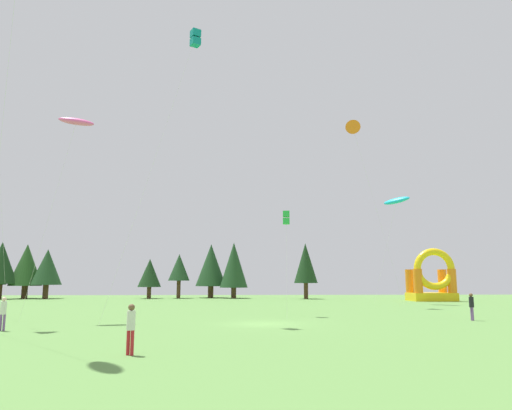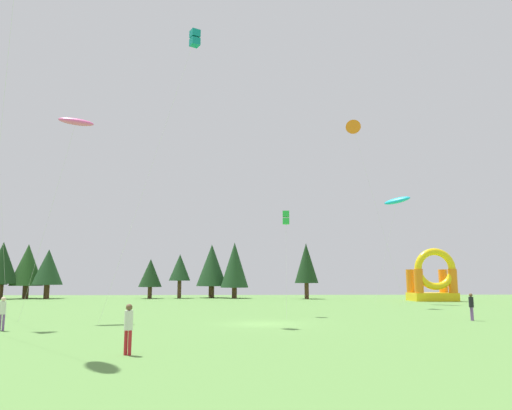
# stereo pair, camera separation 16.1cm
# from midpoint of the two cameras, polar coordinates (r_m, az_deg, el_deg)

# --- Properties ---
(ground_plane) EXTENTS (120.00, 120.00, 0.00)m
(ground_plane) POSITION_cam_midpoint_polar(r_m,az_deg,el_deg) (31.56, 0.94, -13.90)
(ground_plane) COLOR #5B8C42
(kite_orange_delta) EXTENTS (5.47, 2.27, 20.32)m
(kite_orange_delta) POSITION_cam_midpoint_polar(r_m,az_deg,el_deg) (55.54, 11.36, 8.80)
(kite_orange_delta) COLOR orange
(kite_orange_delta) RESTS_ON ground_plane
(kite_pink_parafoil) EXTENTS (4.15, 1.55, 14.73)m
(kite_pink_parafoil) POSITION_cam_midpoint_polar(r_m,az_deg,el_deg) (38.34, -20.62, 9.21)
(kite_pink_parafoil) COLOR #EA599E
(kite_pink_parafoil) RESTS_ON ground_plane
(kite_teal_box) EXTENTS (5.67, 3.34, 20.95)m
(kite_teal_box) POSITION_cam_midpoint_polar(r_m,az_deg,el_deg) (37.65, -7.35, 18.93)
(kite_teal_box) COLOR #0C7F7A
(kite_teal_box) RESTS_ON ground_plane
(kite_green_box) EXTENTS (0.59, 2.84, 8.29)m
(kite_green_box) POSITION_cam_midpoint_polar(r_m,az_deg,el_deg) (38.99, 3.48, -1.52)
(kite_green_box) COLOR green
(kite_green_box) RESTS_ON ground_plane
(kite_cyan_parafoil) EXTENTS (4.30, 3.69, 13.04)m
(kite_cyan_parafoil) POSITION_cam_midpoint_polar(r_m,az_deg,el_deg) (60.88, 16.23, 0.50)
(kite_cyan_parafoil) COLOR #19B7CC
(kite_cyan_parafoil) RESTS_ON ground_plane
(person_near_camera) EXTENTS (0.37, 0.37, 1.84)m
(person_near_camera) POSITION_cam_midpoint_polar(r_m,az_deg,el_deg) (30.58, -27.88, -11.00)
(person_near_camera) COLOR #724C8C
(person_near_camera) RESTS_ON ground_plane
(person_midfield) EXTENTS (0.32, 0.32, 1.86)m
(person_midfield) POSITION_cam_midpoint_polar(r_m,az_deg,el_deg) (37.08, 24.04, -10.69)
(person_midfield) COLOR #724C8C
(person_midfield) RESTS_ON ground_plane
(person_left_edge) EXTENTS (0.42, 0.42, 1.87)m
(person_left_edge) POSITION_cam_midpoint_polar(r_m,az_deg,el_deg) (19.20, -14.84, -13.53)
(person_left_edge) COLOR #B21E26
(person_left_edge) RESTS_ON ground_plane
(inflatable_orange_dome) EXTENTS (5.72, 4.15, 6.95)m
(inflatable_orange_dome) POSITION_cam_midpoint_polar(r_m,az_deg,el_deg) (69.13, 20.08, -8.56)
(inflatable_orange_dome) COLOR yellow
(inflatable_orange_dome) RESTS_ON ground_plane
(tree_row_1) EXTENTS (4.74, 4.74, 8.36)m
(tree_row_1) POSITION_cam_midpoint_polar(r_m,az_deg,el_deg) (80.67, -28.00, -6.08)
(tree_row_1) COLOR #4C331E
(tree_row_1) RESTS_ON ground_plane
(tree_row_2) EXTENTS (2.37, 2.37, 6.39)m
(tree_row_2) POSITION_cam_midpoint_polar(r_m,az_deg,el_deg) (83.70, -25.55, -6.95)
(tree_row_2) COLOR #4C331E
(tree_row_2) RESTS_ON ground_plane
(tree_row_3) EXTENTS (4.85, 4.85, 8.19)m
(tree_row_3) POSITION_cam_midpoint_polar(r_m,az_deg,el_deg) (81.27, -25.59, -6.43)
(tree_row_3) COLOR #4C331E
(tree_row_3) RESTS_ON ground_plane
(tree_row_4) EXTENTS (4.46, 4.46, 7.39)m
(tree_row_4) POSITION_cam_midpoint_polar(r_m,az_deg,el_deg) (79.66, -23.55, -6.76)
(tree_row_4) COLOR #4C331E
(tree_row_4) RESTS_ON ground_plane
(tree_row_5) EXTENTS (3.51, 3.51, 5.96)m
(tree_row_5) POSITION_cam_midpoint_polar(r_m,az_deg,el_deg) (75.48, -12.54, -7.88)
(tree_row_5) COLOR #4C331E
(tree_row_5) RESTS_ON ground_plane
(tree_row_6) EXTENTS (3.29, 3.29, 6.74)m
(tree_row_6) POSITION_cam_midpoint_polar(r_m,az_deg,el_deg) (75.81, -9.15, -7.35)
(tree_row_6) COLOR #4C331E
(tree_row_6) RESTS_ON ground_plane
(tree_row_7) EXTENTS (4.83, 4.83, 8.41)m
(tree_row_7) POSITION_cam_midpoint_polar(r_m,az_deg,el_deg) (77.34, -5.41, -7.12)
(tree_row_7) COLOR #4C331E
(tree_row_7) RESTS_ON ground_plane
(tree_row_8) EXTENTS (4.29, 4.29, 8.55)m
(tree_row_8) POSITION_cam_midpoint_polar(r_m,az_deg,el_deg) (75.04, -2.70, -7.11)
(tree_row_8) COLOR #4C331E
(tree_row_8) RESTS_ON ground_plane
(tree_row_9) EXTENTS (3.52, 3.52, 8.25)m
(tree_row_9) POSITION_cam_midpoint_polar(r_m,az_deg,el_deg) (73.02, 5.82, -6.89)
(tree_row_9) COLOR #4C331E
(tree_row_9) RESTS_ON ground_plane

